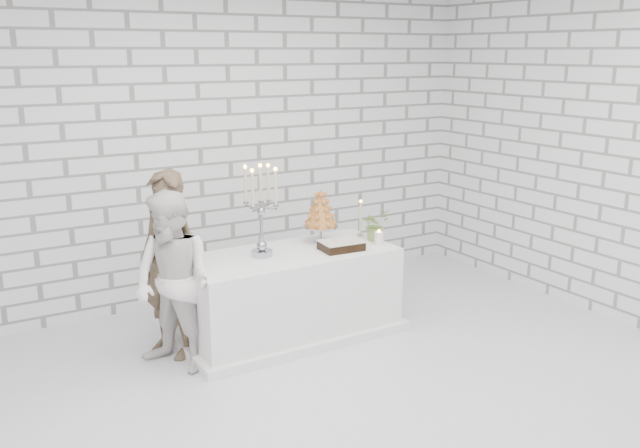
{
  "coord_description": "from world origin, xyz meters",
  "views": [
    {
      "loc": [
        -2.37,
        -3.65,
        2.41
      ],
      "look_at": [
        0.38,
        0.92,
        1.05
      ],
      "focal_mm": 38.35,
      "sensor_mm": 36.0,
      "label": 1
    }
  ],
  "objects_px": {
    "bride": "(173,283)",
    "candelabra": "(261,211)",
    "cake_table": "(291,294)",
    "croquembouche": "(321,216)",
    "groom": "(169,265)"
  },
  "relations": [
    {
      "from": "bride",
      "to": "candelabra",
      "type": "relative_size",
      "value": 1.81
    },
    {
      "from": "cake_table",
      "to": "croquembouche",
      "type": "bearing_deg",
      "value": 20.67
    },
    {
      "from": "croquembouche",
      "to": "candelabra",
      "type": "bearing_deg",
      "value": -169.93
    },
    {
      "from": "groom",
      "to": "bride",
      "type": "bearing_deg",
      "value": -39.14
    },
    {
      "from": "cake_table",
      "to": "bride",
      "type": "bearing_deg",
      "value": -174.37
    },
    {
      "from": "bride",
      "to": "croquembouche",
      "type": "relative_size",
      "value": 2.91
    },
    {
      "from": "groom",
      "to": "candelabra",
      "type": "distance_m",
      "value": 0.86
    },
    {
      "from": "cake_table",
      "to": "croquembouche",
      "type": "xyz_separation_m",
      "value": [
        0.39,
        0.15,
        0.62
      ]
    },
    {
      "from": "bride",
      "to": "cake_table",
      "type": "bearing_deg",
      "value": 68.28
    },
    {
      "from": "cake_table",
      "to": "candelabra",
      "type": "bearing_deg",
      "value": 172.32
    },
    {
      "from": "cake_table",
      "to": "groom",
      "type": "relative_size",
      "value": 1.18
    },
    {
      "from": "bride",
      "to": "candelabra",
      "type": "bearing_deg",
      "value": 72.27
    },
    {
      "from": "bride",
      "to": "candelabra",
      "type": "height_order",
      "value": "candelabra"
    },
    {
      "from": "candelabra",
      "to": "croquembouche",
      "type": "relative_size",
      "value": 1.61
    },
    {
      "from": "bride",
      "to": "croquembouche",
      "type": "distance_m",
      "value": 1.51
    }
  ]
}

